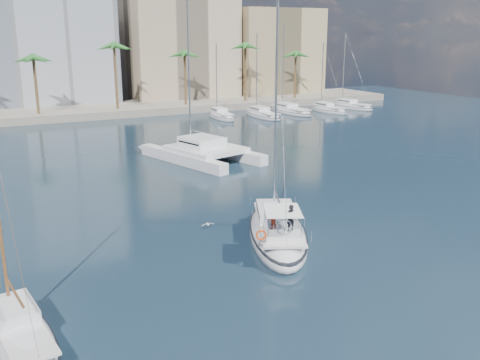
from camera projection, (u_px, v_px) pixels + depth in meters
ground at (249, 232)px, 36.39m from camera, size 160.00×160.00×0.00m
quay at (76, 112)px, 88.58m from camera, size 120.00×14.00×1.20m
building_beige at (179, 50)px, 103.50m from camera, size 20.00×14.00×20.00m
building_tan_right at (273, 54)px, 110.85m from camera, size 18.00×12.00×18.00m
palm_centre at (76, 52)px, 82.59m from camera, size 3.60×3.60×12.30m
palm_right at (267, 50)px, 97.55m from camera, size 3.60×3.60×12.30m
main_sloop at (277, 232)px, 35.01m from camera, size 8.13×11.90×16.98m
small_sloop at (20, 336)px, 23.11m from camera, size 3.56×8.39×11.68m
catamaran at (203, 149)px, 57.04m from camera, size 10.04×14.61×19.23m
seagull at (208, 224)px, 37.05m from camera, size 0.94×0.40×0.17m
moored_yacht_a at (221, 118)px, 85.53m from camera, size 3.37×9.52×11.90m
moored_yacht_b at (263, 117)px, 86.67m from camera, size 3.32×10.83×13.72m
moored_yacht_c at (290, 113)px, 91.25m from camera, size 3.98×12.33×15.54m
moored_yacht_d at (328, 112)px, 92.39m from camera, size 3.52×9.55×11.90m
moored_yacht_e at (351, 108)px, 96.97m from camera, size 4.61×11.11×13.72m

